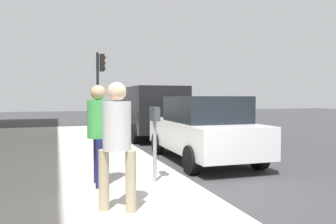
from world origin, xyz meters
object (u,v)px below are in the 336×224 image
pedestrian_bystander (117,135)px  parked_sedan_near (203,129)px  parking_meter (155,128)px  parked_van_far (148,109)px  traffic_signal (100,79)px  pedestrian_at_meter (98,126)px

pedestrian_bystander → parked_sedan_near: pedestrian_bystander is taller
pedestrian_bystander → parked_sedan_near: 4.73m
parking_meter → parked_van_far: (7.97, -2.04, 0.09)m
parked_sedan_near → parking_meter: bearing=138.0°
parked_van_far → traffic_signal: bearing=61.1°
parked_sedan_near → pedestrian_bystander: bearing=140.7°
pedestrian_at_meter → parked_van_far: size_ratio=0.35×
pedestrian_at_meter → pedestrian_bystander: size_ratio=1.01×
traffic_signal → parked_van_far: bearing=-118.9°
parked_van_far → parked_sedan_near: bearing=180.0°
parked_sedan_near → traffic_signal: 7.23m
parked_sedan_near → traffic_signal: traffic_signal is taller
pedestrian_bystander → parked_sedan_near: size_ratio=0.41×
traffic_signal → parked_sedan_near: bearing=-164.1°
parking_meter → traffic_signal: size_ratio=0.39×
parking_meter → pedestrian_at_meter: size_ratio=0.78×
parked_sedan_near → parked_van_far: size_ratio=0.85×
parking_meter → parked_sedan_near: (2.26, -2.04, -0.27)m
parking_meter → parked_van_far: size_ratio=0.27×
pedestrian_at_meter → parking_meter: bearing=-3.3°
pedestrian_bystander → parked_sedan_near: (3.65, -2.99, -0.32)m
pedestrian_at_meter → traffic_signal: bearing=84.2°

